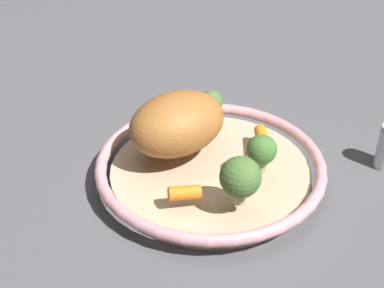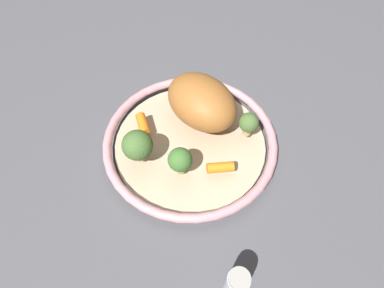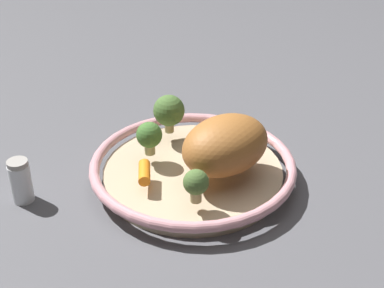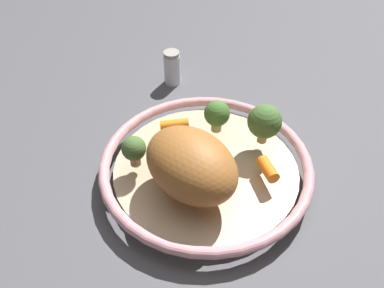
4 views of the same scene
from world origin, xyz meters
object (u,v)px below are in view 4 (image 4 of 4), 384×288
Objects in this scene: broccoli_floret_edge at (134,149)px; broccoli_floret_mid at (265,122)px; salt_shaker at (172,68)px; roast_chicken_piece at (191,164)px; baby_carrot_near_rim at (174,125)px; serving_bowl at (206,168)px; baby_carrot_back at (268,169)px; broccoli_floret_large at (217,114)px.

broccoli_floret_mid is (0.21, -0.04, 0.01)m from broccoli_floret_edge.
broccoli_floret_edge is 0.28m from salt_shaker.
roast_chicken_piece is 0.13m from baby_carrot_near_rim.
serving_bowl is at bearing 39.95° from roast_chicken_piece.
roast_chicken_piece is (-0.04, -0.04, 0.06)m from serving_bowl.
roast_chicken_piece is at bearing -52.38° from broccoli_floret_edge.
baby_carrot_back is at bearing -60.88° from baby_carrot_near_rim.
broccoli_floret_edge is (-0.09, -0.05, 0.02)m from baby_carrot_near_rim.
salt_shaker reaches higher than baby_carrot_near_rim.
baby_carrot_back is at bearing -14.21° from roast_chicken_piece.
broccoli_floret_edge is (-0.10, 0.04, 0.05)m from serving_bowl.
broccoli_floret_large is 0.08m from broccoli_floret_mid.
serving_bowl is at bearing -80.39° from baby_carrot_near_rim.
baby_carrot_near_rim is 0.66× the size of salt_shaker.
broccoli_floret_large is at bearing 49.80° from serving_bowl.
roast_chicken_piece is at bearing -140.05° from serving_bowl.
broccoli_floret_mid is at bearing 63.37° from baby_carrot_back.
broccoli_floret_mid reaches higher than baby_carrot_near_rim.
baby_carrot_near_rim is at bearing 142.63° from broccoli_floret_mid.
salt_shaker is at bearing 87.36° from broccoli_floret_large.
broccoli_floret_mid is (0.15, 0.04, -0.00)m from roast_chicken_piece.
roast_chicken_piece reaches higher than broccoli_floret_large.
broccoli_floret_mid is at bearing -80.45° from salt_shaker.
serving_bowl is at bearing -102.18° from salt_shaker.
baby_carrot_back is at bearing -31.36° from broccoli_floret_edge.
roast_chicken_piece is 0.12m from baby_carrot_back.
broccoli_floret_large is 0.15m from broccoli_floret_edge.
baby_carrot_back is (0.09, -0.16, 0.00)m from baby_carrot_near_rim.
broccoli_floret_edge is (-0.15, -0.02, -0.00)m from broccoli_floret_large.
salt_shaker is (-0.01, 0.34, -0.01)m from baby_carrot_back.
broccoli_floret_mid reaches higher than broccoli_floret_edge.
broccoli_floret_mid is 0.28m from salt_shaker.
broccoli_floret_edge is at bearing 127.62° from roast_chicken_piece.
baby_carrot_near_rim reaches higher than serving_bowl.
broccoli_floret_edge is (-0.18, 0.11, 0.02)m from baby_carrot_back.
roast_chicken_piece reaches higher than baby_carrot_near_rim.
roast_chicken_piece is at bearing 165.79° from baby_carrot_back.
baby_carrot_back is at bearing -42.66° from serving_bowl.
salt_shaker is (-0.05, 0.27, -0.04)m from broccoli_floret_mid.
baby_carrot_near_rim is 0.08m from broccoli_floret_large.
broccoli_floret_mid is (0.10, -0.00, 0.06)m from serving_bowl.
serving_bowl is 6.48× the size of broccoli_floret_edge.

